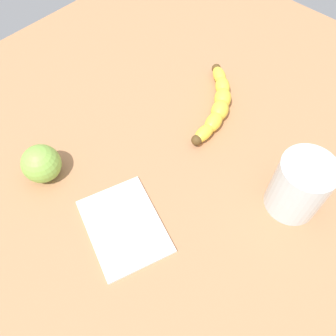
% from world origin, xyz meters
% --- Properties ---
extents(wooden_tabletop, '(1.20, 1.20, 0.03)m').
position_xyz_m(wooden_tabletop, '(0.00, 0.00, 0.01)').
color(wooden_tabletop, '#AB744C').
rests_on(wooden_tabletop, ground).
extents(banana, '(0.13, 0.21, 0.04)m').
position_xyz_m(banana, '(0.06, -0.14, 0.05)').
color(banana, yellow).
rests_on(banana, wooden_tabletop).
extents(smoothie_glass, '(0.09, 0.09, 0.11)m').
position_xyz_m(smoothie_glass, '(-0.17, -0.05, 0.08)').
color(smoothie_glass, silver).
rests_on(smoothie_glass, wooden_tabletop).
extents(green_apple_fruit, '(0.07, 0.07, 0.07)m').
position_xyz_m(green_apple_fruit, '(0.19, 0.20, 0.06)').
color(green_apple_fruit, '#84B747').
rests_on(green_apple_fruit, wooden_tabletop).
extents(folded_napkin, '(0.19, 0.17, 0.01)m').
position_xyz_m(folded_napkin, '(0.01, 0.18, 0.03)').
color(folded_napkin, white).
rests_on(folded_napkin, wooden_tabletop).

